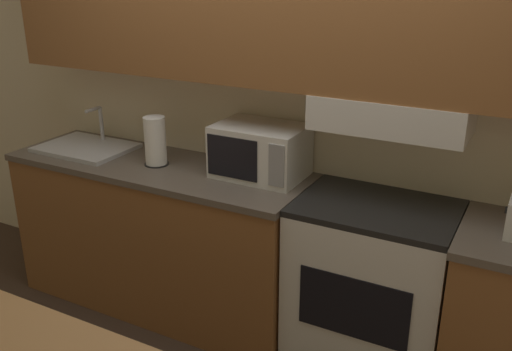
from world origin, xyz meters
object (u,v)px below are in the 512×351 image
Objects in this scene: microwave at (260,151)px; paper_towel_roll at (155,141)px; sink_basin at (86,147)px; stove_range at (370,289)px.

microwave is 0.61m from paper_towel_roll.
paper_towel_roll is (0.54, -0.01, 0.12)m from sink_basin.
microwave is (-0.67, 0.09, 0.59)m from stove_range.
microwave is at bearing 172.33° from stove_range.
paper_towel_roll is at bearing -178.77° from stove_range.
microwave is at bearing 11.11° from paper_towel_roll.
stove_range is at bearing 1.23° from paper_towel_roll.
microwave is at bearing 5.33° from sink_basin.
stove_range is 1.96× the size of microwave.
sink_basin is 1.98× the size of paper_towel_roll.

